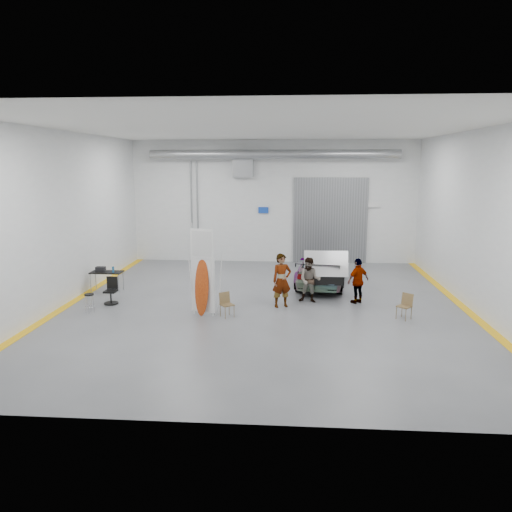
# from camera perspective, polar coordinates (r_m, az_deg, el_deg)

# --- Properties ---
(ground) EXTENTS (16.00, 16.00, 0.00)m
(ground) POSITION_cam_1_polar(r_m,az_deg,el_deg) (17.41, 0.95, -5.73)
(ground) COLOR #5A5C61
(ground) RESTS_ON ground
(room_shell) EXTENTS (14.02, 16.18, 6.01)m
(room_shell) POSITION_cam_1_polar(r_m,az_deg,el_deg) (18.94, 2.10, 8.12)
(room_shell) COLOR silver
(room_shell) RESTS_ON ground
(sedan_car) EXTENTS (2.53, 4.90, 1.36)m
(sedan_car) POSITION_cam_1_polar(r_m,az_deg,el_deg) (20.43, 7.55, -1.41)
(sedan_car) COLOR silver
(sedan_car) RESTS_ON ground
(person_a) EXTENTS (0.79, 0.66, 1.86)m
(person_a) POSITION_cam_1_polar(r_m,az_deg,el_deg) (17.11, 2.96, -2.81)
(person_a) COLOR #9C7855
(person_a) RESTS_ON ground
(person_b) EXTENTS (0.88, 0.73, 1.62)m
(person_b) POSITION_cam_1_polar(r_m,az_deg,el_deg) (17.79, 6.17, -2.74)
(person_b) COLOR teal
(person_b) RESTS_ON ground
(person_c) EXTENTS (0.98, 0.87, 1.62)m
(person_c) POSITION_cam_1_polar(r_m,az_deg,el_deg) (17.93, 11.59, -2.79)
(person_c) COLOR brown
(person_c) RESTS_ON ground
(surfboard_display) EXTENTS (0.82, 0.42, 3.01)m
(surfboard_display) POSITION_cam_1_polar(r_m,az_deg,el_deg) (16.14, -5.91, -2.61)
(surfboard_display) COLOR white
(surfboard_display) RESTS_ON ground
(folding_chair_near) EXTENTS (0.52, 0.57, 0.79)m
(folding_chair_near) POSITION_cam_1_polar(r_m,az_deg,el_deg) (16.18, -3.30, -6.12)
(folding_chair_near) COLOR brown
(folding_chair_near) RESTS_ON ground
(folding_chair_far) EXTENTS (0.54, 0.61, 0.82)m
(folding_chair_far) POSITION_cam_1_polar(r_m,az_deg,el_deg) (16.60, 16.54, -6.08)
(folding_chair_far) COLOR brown
(folding_chair_far) RESTS_ON ground
(shop_stool) EXTENTS (0.33, 0.33, 0.64)m
(shop_stool) POSITION_cam_1_polar(r_m,az_deg,el_deg) (17.46, -18.49, -5.15)
(shop_stool) COLOR black
(shop_stool) RESTS_ON ground
(work_table) EXTENTS (1.21, 0.61, 0.99)m
(work_table) POSITION_cam_1_polar(r_m,az_deg,el_deg) (20.12, -16.87, -1.72)
(work_table) COLOR gray
(work_table) RESTS_ON ground
(office_chair) EXTENTS (0.50, 0.50, 0.93)m
(office_chair) POSITION_cam_1_polar(r_m,az_deg,el_deg) (18.31, -16.21, -4.01)
(office_chair) COLOR black
(office_chair) RESTS_ON ground
(trunk_lid) EXTENTS (1.59, 0.96, 0.04)m
(trunk_lid) POSITION_cam_1_polar(r_m,az_deg,el_deg) (18.24, 7.98, -0.62)
(trunk_lid) COLOR silver
(trunk_lid) RESTS_ON sedan_car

